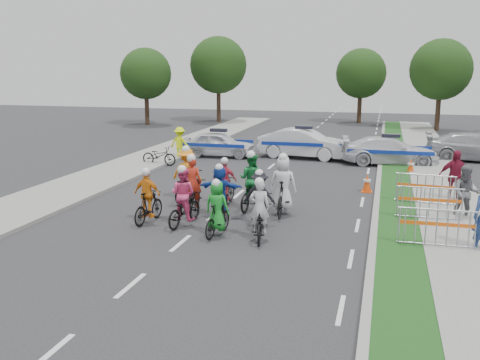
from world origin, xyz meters
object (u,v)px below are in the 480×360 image
(rider_7, at_px, (283,191))
(tree_4, at_px, (361,74))
(rider_3, at_px, (148,201))
(rider_4, at_px, (260,203))
(rider_8, at_px, (251,187))
(police_car_1, at_px, (303,143))
(police_car_0, at_px, (219,144))
(barrier_2, at_px, (425,190))
(rider_1, at_px, (217,213))
(barrier_1, at_px, (429,205))
(tree_1, at_px, (441,70))
(rider_10, at_px, (187,179))
(spectator_1, at_px, (466,193))
(civilian_sedan, at_px, (475,147))
(parked_bike, at_px, (159,156))
(tree_0, at_px, (146,74))
(rider_6, at_px, (193,193))
(barrier_0, at_px, (436,230))
(marshal_hiviz, at_px, (180,143))
(cone_1, at_px, (411,166))
(rider_0, at_px, (260,219))
(spectator_2, at_px, (455,176))
(police_car_2, at_px, (390,151))
(rider_9, at_px, (225,186))
(cone_0, at_px, (367,183))
(tree_3, at_px, (218,65))
(rider_5, at_px, (220,194))
(rider_2, at_px, (184,203))

(rider_7, distance_m, tree_4, 30.52)
(rider_3, relative_size, rider_4, 1.01)
(rider_8, height_order, police_car_1, rider_8)
(police_car_0, xyz_separation_m, barrier_2, (10.06, -8.14, -0.11))
(rider_7, bearing_deg, rider_1, 61.88)
(barrier_1, bearing_deg, tree_1, 84.95)
(rider_10, xyz_separation_m, spectator_1, (9.37, -0.20, 0.11))
(police_car_0, height_order, civilian_sedan, civilian_sedan)
(rider_3, bearing_deg, parked_bike, -62.46)
(rider_3, bearing_deg, tree_0, -59.32)
(rider_6, bearing_deg, barrier_0, 157.16)
(rider_7, bearing_deg, rider_6, 9.12)
(rider_1, height_order, barrier_2, rider_1)
(police_car_0, bearing_deg, marshal_hiviz, 119.52)
(rider_1, height_order, cone_1, rider_1)
(tree_4, bearing_deg, spectator_1, -80.76)
(rider_4, bearing_deg, barrier_2, -144.45)
(rider_0, distance_m, marshal_hiviz, 14.01)
(civilian_sedan, distance_m, spectator_1, 12.02)
(rider_1, height_order, police_car_0, rider_1)
(rider_3, bearing_deg, spectator_2, -145.35)
(rider_0, bearing_deg, barrier_2, -143.28)
(spectator_1, bearing_deg, civilian_sedan, 83.89)
(tree_0, bearing_deg, barrier_0, -52.24)
(rider_4, distance_m, cone_1, 10.65)
(police_car_0, distance_m, civilian_sedan, 13.29)
(rider_1, relative_size, rider_4, 0.97)
(police_car_2, relative_size, tree_1, 0.69)
(civilian_sedan, height_order, barrier_2, civilian_sedan)
(rider_3, height_order, rider_9, rider_3)
(police_car_2, distance_m, cone_0, 6.50)
(police_car_0, xyz_separation_m, civilian_sedan, (13.11, 2.18, 0.04))
(barrier_2, bearing_deg, tree_3, 121.13)
(tree_4, bearing_deg, rider_3, -98.24)
(rider_4, xyz_separation_m, barrier_1, (5.04, 1.58, -0.12))
(rider_1, xyz_separation_m, rider_8, (0.21, 3.15, 0.08))
(barrier_1, bearing_deg, rider_6, -173.66)
(spectator_1, distance_m, spectator_2, 2.36)
(rider_4, bearing_deg, rider_3, 12.95)
(police_car_1, bearing_deg, marshal_hiviz, 114.51)
(rider_5, relative_size, barrier_1, 0.88)
(tree_3, bearing_deg, cone_1, -52.46)
(cone_1, distance_m, tree_4, 22.71)
(police_car_1, height_order, marshal_hiviz, marshal_hiviz)
(rider_5, bearing_deg, marshal_hiviz, -63.40)
(rider_3, height_order, rider_6, rider_6)
(spectator_2, height_order, tree_0, tree_0)
(tree_3, xyz_separation_m, tree_4, (12.00, 2.00, -0.70))
(rider_2, distance_m, tree_0, 29.76)
(tree_1, xyz_separation_m, tree_3, (-18.00, 2.00, 0.35))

